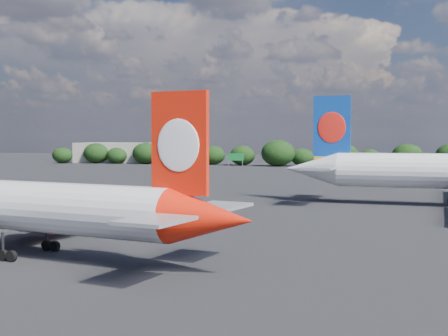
# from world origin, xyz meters

# --- Properties ---
(ground) EXTENTS (500.00, 500.00, 0.00)m
(ground) POSITION_xyz_m (0.00, 60.00, 0.00)
(ground) COLOR black
(ground) RESTS_ON ground
(qantas_airliner) EXTENTS (43.91, 42.02, 14.45)m
(qantas_airliner) POSITION_xyz_m (-1.86, 7.75, 4.40)
(qantas_airliner) COLOR silver
(qantas_airliner) RESTS_ON ground
(terminal_building) EXTENTS (42.00, 16.00, 8.00)m
(terminal_building) POSITION_xyz_m (-65.00, 192.00, 4.00)
(terminal_building) COLOR #9B9586
(terminal_building) RESTS_ON ground
(highway_sign) EXTENTS (6.00, 0.30, 4.50)m
(highway_sign) POSITION_xyz_m (-18.00, 176.00, 3.13)
(highway_sign) COLOR #14682B
(highway_sign) RESTS_ON ground
(billboard_yellow) EXTENTS (5.00, 0.30, 5.50)m
(billboard_yellow) POSITION_xyz_m (12.00, 182.00, 3.87)
(billboard_yellow) COLOR #F0AC15
(billboard_yellow) RESTS_ON ground
(horizon_treeline) EXTENTS (205.57, 16.77, 9.34)m
(horizon_treeline) POSITION_xyz_m (13.31, 181.07, 3.89)
(horizon_treeline) COLOR black
(horizon_treeline) RESTS_ON ground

